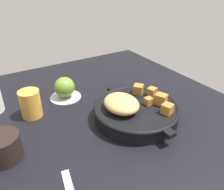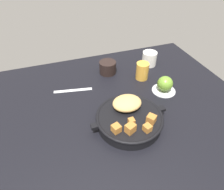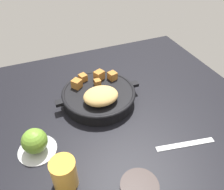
{
  "view_description": "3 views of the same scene",
  "coord_description": "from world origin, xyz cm",
  "views": [
    {
      "loc": [
        -44.85,
        25.02,
        38.48
      ],
      "look_at": [
        2.11,
        -3.83,
        7.56
      ],
      "focal_mm": 36.06,
      "sensor_mm": 36.0,
      "label": 1
    },
    {
      "loc": [
        -24.34,
        -54.18,
        55.89
      ],
      "look_at": [
        -4.19,
        4.02,
        3.96
      ],
      "focal_mm": 31.46,
      "sensor_mm": 36.0,
      "label": 2
    },
    {
      "loc": [
        15.84,
        46.67,
        51.48
      ],
      "look_at": [
        -4.37,
        -3.17,
        6.84
      ],
      "focal_mm": 36.36,
      "sensor_mm": 36.0,
      "label": 3
    }
  ],
  "objects": [
    {
      "name": "ground_plane",
      "position": [
        0.0,
        0.0,
        -1.2
      ],
      "size": [
        103.9,
        89.99,
        2.4
      ],
      "primitive_type": "cube",
      "color": "black"
    },
    {
      "name": "cast_iron_skillet",
      "position": [
        -2.02,
        -9.08,
        3.01
      ],
      "size": [
        29.06,
        24.72,
        8.28
      ],
      "color": "black",
      "rests_on": "ground_plane"
    },
    {
      "name": "saucer_plate",
      "position": [
        20.42,
        3.6,
        0.3
      ],
      "size": [
        10.53,
        10.53,
        0.6
      ],
      "primitive_type": "cylinder",
      "color": "#B7BABF",
      "rests_on": "ground_plane"
    },
    {
      "name": "red_apple",
      "position": [
        20.42,
        3.6,
        4.02
      ],
      "size": [
        6.84,
        6.84,
        6.84
      ],
      "primitive_type": "sphere",
      "color": "olive",
      "rests_on": "saucer_plate"
    },
    {
      "name": "butter_knife",
      "position": [
        -18.37,
        17.22,
        0.18
      ],
      "size": [
        17.15,
        4.66,
        0.36
      ],
      "primitive_type": "cube",
      "rotation": [
        0.0,
        0.0,
        -0.18
      ],
      "color": "silver",
      "rests_on": "ground_plane"
    },
    {
      "name": "coffee_mug_dark",
      "position": [
        1.13,
        26.01,
        3.11
      ],
      "size": [
        8.37,
        8.37,
        6.21
      ],
      "primitive_type": "cylinder",
      "color": "black",
      "rests_on": "ground_plane"
    },
    {
      "name": "juice_glass_amber",
      "position": [
        15.32,
        16.0,
        4.13
      ],
      "size": [
        6.01,
        6.01,
        8.26
      ],
      "primitive_type": "cylinder",
      "color": "gold",
      "rests_on": "ground_plane"
    },
    {
      "name": "ceramic_mug_white",
      "position": [
        24.47,
        26.23,
        3.65
      ],
      "size": [
        7.54,
        7.54,
        7.3
      ],
      "primitive_type": "cylinder",
      "color": "silver",
      "rests_on": "ground_plane"
    }
  ]
}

